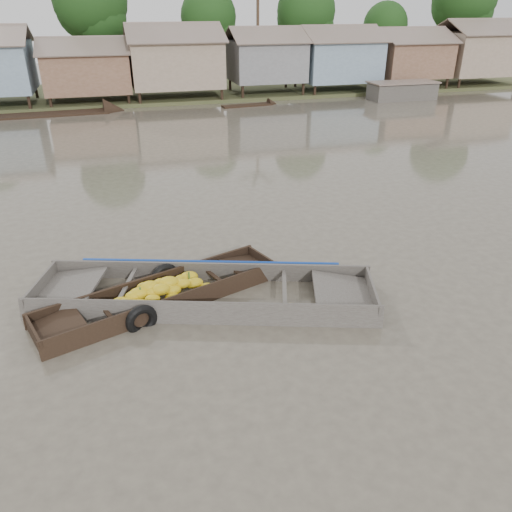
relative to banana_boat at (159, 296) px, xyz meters
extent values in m
plane|color=#514A3E|center=(1.93, -0.70, -0.19)|extent=(120.00, 120.00, 0.00)
cube|color=#384723|center=(1.93, 32.30, -0.19)|extent=(120.00, 12.00, 0.50)
cube|color=brown|center=(-1.87, 28.80, 2.01)|extent=(5.80, 4.60, 2.70)
cube|color=brown|center=(-1.87, 27.56, 3.81)|extent=(6.20, 2.67, 1.14)
cube|color=brown|center=(-1.87, 30.05, 3.81)|extent=(6.20, 2.67, 1.14)
cube|color=gray|center=(4.43, 28.80, 2.46)|extent=(6.50, 5.30, 3.30)
cube|color=brown|center=(4.43, 27.37, 4.56)|extent=(6.90, 3.08, 1.31)
cube|color=brown|center=(4.43, 30.23, 4.56)|extent=(6.90, 3.08, 1.31)
cube|color=slate|center=(11.43, 28.80, 2.41)|extent=(5.40, 4.70, 2.90)
cube|color=brown|center=(11.43, 27.53, 4.31)|extent=(5.80, 2.73, 1.17)
cube|color=brown|center=(11.43, 30.07, 4.31)|extent=(5.80, 2.73, 1.17)
cube|color=gray|center=(17.43, 28.80, 2.31)|extent=(6.00, 5.00, 3.10)
cube|color=brown|center=(17.43, 27.45, 4.31)|extent=(6.40, 2.90, 1.24)
cube|color=brown|center=(17.43, 30.15, 4.31)|extent=(6.40, 2.90, 1.24)
cube|color=brown|center=(23.93, 28.80, 2.26)|extent=(5.70, 4.90, 2.80)
cube|color=brown|center=(23.93, 27.48, 4.11)|extent=(6.10, 2.85, 1.21)
cube|color=brown|center=(23.93, 30.13, 4.11)|extent=(6.10, 2.85, 1.21)
cube|color=gray|center=(30.43, 28.80, 2.51)|extent=(6.30, 5.10, 3.40)
cube|color=brown|center=(30.43, 27.43, 4.66)|extent=(6.70, 2.96, 1.26)
cube|color=brown|center=(30.43, 30.18, 4.66)|extent=(6.70, 2.96, 1.26)
cylinder|color=#473323|center=(-1.07, 32.30, 2.96)|extent=(0.28, 0.28, 6.30)
sphere|color=#113612|center=(-1.07, 32.30, 6.56)|extent=(5.40, 5.40, 5.40)
cylinder|color=#473323|center=(7.93, 33.30, 2.44)|extent=(0.28, 0.28, 5.25)
sphere|color=#113612|center=(7.93, 33.30, 5.44)|extent=(4.50, 4.50, 4.50)
cylinder|color=#473323|center=(15.93, 32.30, 2.61)|extent=(0.28, 0.28, 5.60)
sphere|color=#113612|center=(15.93, 32.30, 5.81)|extent=(4.80, 4.80, 4.80)
cylinder|color=#473323|center=(23.93, 33.30, 2.09)|extent=(0.28, 0.28, 4.55)
sphere|color=#113612|center=(23.93, 33.30, 4.69)|extent=(3.90, 3.90, 3.90)
cylinder|color=#473323|center=(30.93, 32.30, 3.14)|extent=(0.28, 0.28, 6.65)
cylinder|color=#473323|center=(11.93, 32.80, 3.81)|extent=(0.24, 0.24, 8.00)
cube|color=black|center=(0.08, 0.04, -0.27)|extent=(6.04, 3.09, 0.08)
cube|color=black|center=(-0.14, 0.65, -0.03)|extent=(5.83, 2.20, 0.57)
cube|color=black|center=(0.30, -0.58, -0.03)|extent=(5.83, 2.20, 0.57)
cube|color=black|center=(2.91, 1.04, -0.03)|extent=(0.50, 1.27, 0.54)
cube|color=black|center=(2.42, 0.87, 0.04)|extent=(1.37, 1.43, 0.20)
cube|color=black|center=(-2.75, -0.96, -0.03)|extent=(0.50, 1.27, 0.54)
cube|color=black|center=(-2.25, -0.79, 0.04)|extent=(1.37, 1.43, 0.20)
cube|color=black|center=(-1.27, -0.44, 0.09)|extent=(0.52, 1.24, 0.05)
cube|color=black|center=(1.43, 0.52, 0.09)|extent=(0.52, 1.24, 0.05)
ellipsoid|color=gold|center=(-0.85, -0.35, -0.01)|extent=(0.45, 0.38, 0.23)
ellipsoid|color=gold|center=(-0.70, -0.62, -0.04)|extent=(0.46, 0.39, 0.24)
ellipsoid|color=gold|center=(0.25, 0.53, 0.07)|extent=(0.48, 0.40, 0.25)
ellipsoid|color=gold|center=(-0.31, 0.24, 0.17)|extent=(0.46, 0.38, 0.24)
ellipsoid|color=gold|center=(0.08, 0.14, 0.27)|extent=(0.44, 0.37, 0.23)
ellipsoid|color=gold|center=(0.64, 0.55, 0.05)|extent=(0.50, 0.42, 0.26)
ellipsoid|color=gold|center=(-0.20, 0.00, 0.29)|extent=(0.55, 0.46, 0.29)
ellipsoid|color=gold|center=(0.61, 0.04, 0.23)|extent=(0.45, 0.38, 0.24)
ellipsoid|color=gold|center=(0.04, -0.15, 0.26)|extent=(0.55, 0.46, 0.29)
ellipsoid|color=gold|center=(0.33, -0.08, 0.15)|extent=(0.50, 0.42, 0.26)
ellipsoid|color=gold|center=(-0.91, -0.16, 0.06)|extent=(0.53, 0.44, 0.28)
ellipsoid|color=gold|center=(0.26, 0.06, 0.29)|extent=(0.59, 0.49, 0.31)
ellipsoid|color=gold|center=(-0.11, -0.12, 0.20)|extent=(0.54, 0.45, 0.28)
ellipsoid|color=gold|center=(0.47, 0.11, 0.21)|extent=(0.53, 0.44, 0.28)
ellipsoid|color=gold|center=(1.18, 0.03, 0.01)|extent=(0.48, 0.40, 0.25)
ellipsoid|color=gold|center=(-0.59, -0.13, 0.17)|extent=(0.49, 0.41, 0.26)
ellipsoid|color=gold|center=(-0.16, 0.18, 0.16)|extent=(0.51, 0.43, 0.27)
ellipsoid|color=gold|center=(-0.02, 0.15, 0.19)|extent=(0.55, 0.46, 0.29)
ellipsoid|color=gold|center=(-0.61, -0.43, 0.07)|extent=(0.58, 0.48, 0.30)
ellipsoid|color=gold|center=(-0.16, 0.24, 0.12)|extent=(0.47, 0.39, 0.25)
ellipsoid|color=gold|center=(-0.18, -0.36, 0.15)|extent=(0.44, 0.37, 0.23)
ellipsoid|color=gold|center=(-0.20, 0.09, 0.17)|extent=(0.51, 0.43, 0.27)
ellipsoid|color=gold|center=(0.82, 0.55, 0.10)|extent=(0.56, 0.47, 0.30)
ellipsoid|color=gold|center=(-0.49, -0.50, 0.01)|extent=(0.56, 0.47, 0.29)
ellipsoid|color=gold|center=(0.30, -0.27, 0.04)|extent=(0.47, 0.39, 0.24)
ellipsoid|color=gold|center=(-0.54, -0.52, 0.03)|extent=(0.57, 0.48, 0.30)
ellipsoid|color=gold|center=(0.22, 0.48, 0.08)|extent=(0.50, 0.42, 0.26)
ellipsoid|color=gold|center=(0.90, 0.17, 0.12)|extent=(0.53, 0.45, 0.28)
ellipsoid|color=gold|center=(0.19, -0.04, 0.20)|extent=(0.52, 0.43, 0.27)
ellipsoid|color=gold|center=(-0.51, -0.41, 0.08)|extent=(0.51, 0.43, 0.27)
ellipsoid|color=gold|center=(-0.46, -0.09, 0.19)|extent=(0.58, 0.48, 0.30)
ellipsoid|color=gold|center=(-0.76, -0.31, 0.08)|extent=(0.58, 0.49, 0.30)
cylinder|color=#3F6626|center=(-0.43, -0.14, 0.29)|extent=(0.04, 0.04, 0.20)
cylinder|color=#3F6626|center=(0.29, 0.11, 0.29)|extent=(0.04, 0.04, 0.20)
cylinder|color=#3F6626|center=(0.80, 0.29, 0.29)|extent=(0.04, 0.04, 0.20)
torus|color=black|center=(0.24, 0.88, -0.01)|extent=(0.80, 0.45, 0.78)
torus|color=black|center=(-0.49, -0.95, -0.01)|extent=(0.78, 0.44, 0.76)
cube|color=#3B3632|center=(1.10, -0.20, -0.27)|extent=(8.28, 4.18, 0.08)
cube|color=#3B3632|center=(1.41, 0.75, 0.02)|extent=(7.96, 2.74, 0.66)
cube|color=#3B3632|center=(0.80, -1.14, 0.02)|extent=(7.96, 2.74, 0.66)
cube|color=#3B3632|center=(4.97, -1.46, 0.02)|extent=(0.69, 1.95, 0.63)
cube|color=#3B3632|center=(4.30, -1.24, 0.10)|extent=(1.88, 2.10, 0.26)
cube|color=#3B3632|center=(-2.77, 1.06, 0.02)|extent=(0.69, 1.95, 0.63)
cube|color=#3B3632|center=(-2.09, 0.84, 0.10)|extent=(1.88, 2.10, 0.26)
cube|color=#3B3632|center=(-0.75, 0.41, 0.15)|extent=(0.70, 1.89, 0.05)
cube|color=#3B3632|center=(2.96, -0.80, 0.15)|extent=(0.70, 1.89, 0.05)
cube|color=#665E54|center=(1.10, -0.20, -0.22)|extent=(6.38, 3.43, 0.02)
cube|color=navy|center=(1.43, 0.81, 0.28)|extent=(6.42, 2.17, 0.17)
torus|color=olive|center=(3.01, -1.17, -0.19)|extent=(0.46, 0.46, 0.07)
torus|color=olive|center=(3.01, -1.17, -0.14)|extent=(0.38, 0.38, 0.07)
cube|color=black|center=(8.81, 24.76, -0.24)|extent=(3.69, 1.17, 0.35)
cube|color=black|center=(-4.52, 25.17, -0.24)|extent=(7.64, 2.04, 0.35)
cube|color=black|center=(20.93, 24.30, 0.36)|extent=(5.00, 2.00, 1.20)
camera|label=1|loc=(-0.56, -10.65, 6.36)|focal=35.00mm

